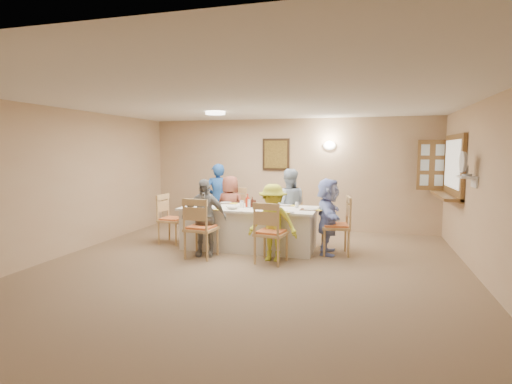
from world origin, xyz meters
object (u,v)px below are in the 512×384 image
(desk_fan, at_px, (465,167))
(diner_front_left, at_px, (204,217))
(dining_table, at_px, (249,228))
(diner_back_right, at_px, (289,206))
(diner_back_left, at_px, (230,207))
(diner_front_right, at_px, (273,223))
(chair_back_left, at_px, (232,213))
(chair_front_left, at_px, (201,227))
(condiment_ketchup, at_px, (248,201))
(diner_right_end, at_px, (328,216))
(chair_left_end, at_px, (172,219))
(caregiver, at_px, (218,198))
(chair_right_end, at_px, (335,225))
(chair_back_right, at_px, (290,215))
(chair_front_right, at_px, (271,232))
(serving_hatch, at_px, (454,167))

(desk_fan, relative_size, diner_front_left, 0.23)
(dining_table, xyz_separation_m, diner_back_right, (0.60, 0.68, 0.34))
(diner_back_left, relative_size, diner_front_right, 1.02)
(chair_back_left, xyz_separation_m, diner_back_left, (0.00, -0.12, 0.13))
(diner_front_left, height_order, diner_front_right, diner_front_left)
(chair_front_left, distance_m, condiment_ketchup, 1.07)
(desk_fan, distance_m, diner_right_end, 2.25)
(chair_left_end, height_order, caregiver, caregiver)
(chair_left_end, distance_m, diner_back_left, 1.18)
(diner_right_end, bearing_deg, desk_fan, -106.13)
(dining_table, height_order, diner_front_left, diner_front_left)
(diner_front_left, relative_size, diner_front_right, 1.05)
(chair_right_end, distance_m, diner_front_left, 2.26)
(chair_right_end, height_order, diner_back_left, diner_back_left)
(chair_back_right, relative_size, chair_right_end, 1.01)
(condiment_ketchup, bearing_deg, chair_back_left, 126.14)
(chair_back_left, bearing_deg, chair_front_right, -43.99)
(diner_back_left, relative_size, caregiver, 0.85)
(diner_front_left, xyz_separation_m, caregiver, (-0.45, 1.83, 0.10))
(caregiver, bearing_deg, dining_table, 104.33)
(diner_front_right, bearing_deg, serving_hatch, 30.88)
(chair_back_right, height_order, diner_front_right, diner_front_right)
(chair_left_end, bearing_deg, dining_table, -85.76)
(chair_front_left, relative_size, diner_right_end, 0.78)
(serving_hatch, height_order, desk_fan, serving_hatch)
(chair_front_right, distance_m, chair_right_end, 1.24)
(serving_hatch, xyz_separation_m, chair_front_right, (-2.95, -1.75, -1.00))
(chair_back_left, bearing_deg, diner_back_left, -80.86)
(chair_back_left, bearing_deg, diner_front_left, -80.86)
(chair_front_right, relative_size, diner_back_left, 0.77)
(desk_fan, xyz_separation_m, diner_right_end, (-2.02, 0.40, -0.89))
(chair_back_left, relative_size, diner_right_end, 0.78)
(diner_back_right, bearing_deg, chair_left_end, 6.74)
(chair_right_end, bearing_deg, chair_front_left, -79.73)
(dining_table, xyz_separation_m, chair_right_end, (1.55, 0.00, 0.13))
(diner_front_left, xyz_separation_m, diner_front_right, (1.20, 0.00, -0.03))
(caregiver, bearing_deg, chair_back_right, 139.95)
(dining_table, distance_m, chair_front_left, 1.01)
(serving_hatch, relative_size, chair_right_end, 1.48)
(serving_hatch, bearing_deg, diner_back_left, -176.34)
(chair_right_end, xyz_separation_m, diner_back_right, (-0.95, 0.68, 0.21))
(chair_right_end, distance_m, caregiver, 2.85)
(diner_back_right, bearing_deg, caregiver, -26.72)
(diner_front_right, relative_size, diner_right_end, 0.95)
(serving_hatch, xyz_separation_m, diner_back_right, (-2.95, -0.27, -0.78))
(chair_back_right, height_order, chair_right_end, chair_back_right)
(diner_back_left, bearing_deg, condiment_ketchup, 137.72)
(chair_front_left, relative_size, chair_right_end, 1.01)
(diner_front_right, relative_size, caregiver, 0.83)
(chair_front_left, xyz_separation_m, diner_front_right, (1.20, 0.12, 0.12))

